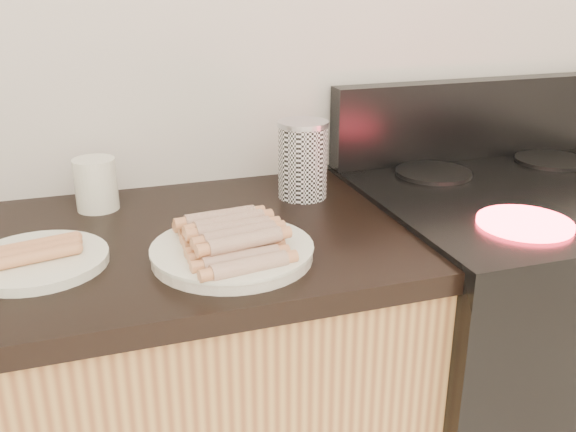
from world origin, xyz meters
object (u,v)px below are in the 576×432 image
object	(u,v)px
stove	(514,363)
mug	(96,184)
side_plate	(37,261)
canister	(303,159)
main_plate	(232,254)

from	to	relation	value
stove	mug	xyz separation A→B (m)	(-0.94, 0.21, 0.50)
stove	mug	size ratio (longest dim) A/B	8.43
side_plate	canister	size ratio (longest dim) A/B	1.40
side_plate	canister	bearing A→B (deg)	19.45
stove	mug	world-z (taller)	mug
main_plate	mug	size ratio (longest dim) A/B	2.58
main_plate	canister	xyz separation A→B (m)	(0.22, 0.27, 0.08)
mug	canister	bearing A→B (deg)	-7.99
canister	mug	distance (m)	0.44
mug	side_plate	bearing A→B (deg)	-113.94
canister	mug	xyz separation A→B (m)	(-0.43, 0.06, -0.03)
main_plate	mug	distance (m)	0.39
side_plate	canister	xyz separation A→B (m)	(0.54, 0.19, 0.08)
stove	side_plate	world-z (taller)	side_plate
side_plate	mug	size ratio (longest dim) A/B	2.18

